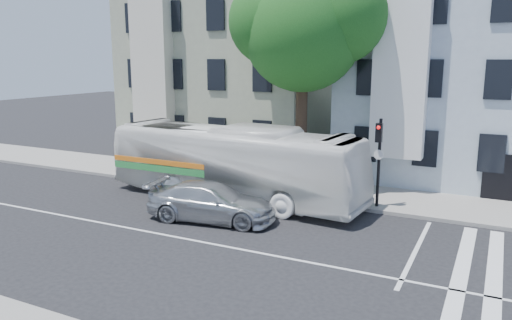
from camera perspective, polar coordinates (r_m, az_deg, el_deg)
The scene contains 9 objects.
ground at distance 17.58m, azimuth -5.30°, elevation -9.49°, with size 120.00×120.00×0.00m, color black.
sidewalk_far at distance 24.39m, azimuth 4.63°, elevation -3.26°, with size 80.00×4.00×0.15m, color gray.
building_left at distance 32.91m, azimuth -2.09°, elevation 10.17°, with size 12.00×10.00×11.00m, color gray.
building_right at distance 28.97m, azimuth 23.38°, elevation 9.05°, with size 12.00×10.00×11.00m, color #A3B2C2.
street_tree at distance 24.29m, azimuth 5.74°, elevation 15.13°, with size 7.30×5.90×11.10m.
bus at distance 22.36m, azimuth -2.64°, elevation -0.33°, with size 12.19×2.85×3.39m, color white.
sedan at distance 19.79m, azimuth -5.11°, elevation -4.79°, with size 5.15×2.09×1.49m, color silver.
hedge at distance 23.81m, azimuth -2.39°, elevation -2.54°, with size 8.50×0.84×0.70m, color #225A1D, non-canonical shape.
traffic_signal at distance 21.19m, azimuth 13.86°, elevation 0.90°, with size 0.41×0.52×3.88m.
Camera 1 is at (8.71, -13.91, 6.31)m, focal length 35.00 mm.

